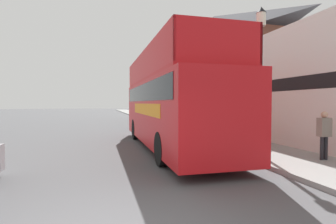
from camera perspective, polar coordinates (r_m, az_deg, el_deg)
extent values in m
plane|color=#4C4C4F|center=(24.60, -14.64, -2.75)|extent=(144.00, 144.00, 0.00)
cube|color=gray|center=(22.53, 1.49, -2.94)|extent=(2.94, 108.00, 0.14)
cube|color=black|center=(11.68, 27.68, 5.68)|extent=(0.12, 10.54, 0.55)
cube|color=brown|center=(25.84, 9.87, 5.23)|extent=(6.00, 17.88, 6.96)
pyramid|color=#2D2D33|center=(26.64, 9.94, 16.39)|extent=(6.00, 17.88, 3.37)
cube|color=red|center=(11.52, 0.53, 0.07)|extent=(2.56, 10.64, 2.63)
cube|color=orange|center=(11.00, 1.25, 0.67)|extent=(2.55, 5.86, 0.45)
cube|color=black|center=(11.52, 0.53, 4.14)|extent=(2.59, 9.79, 0.70)
cube|color=red|center=(11.55, 0.53, 6.87)|extent=(2.56, 9.79, 0.10)
cube|color=red|center=(11.37, -5.46, 10.07)|extent=(0.14, 9.77, 1.14)
cube|color=red|center=(11.99, 6.20, 9.65)|extent=(0.14, 9.77, 1.14)
cube|color=red|center=(7.13, 11.13, 14.94)|extent=(2.49, 0.09, 1.14)
cube|color=red|center=(15.63, -3.47, 7.86)|extent=(2.50, 1.50, 1.14)
cylinder|color=black|center=(14.60, -7.13, -3.76)|extent=(0.29, 1.09, 1.09)
cylinder|color=black|center=(15.05, 1.38, -3.57)|extent=(0.29, 1.09, 1.09)
cylinder|color=black|center=(8.38, -1.40, -8.02)|extent=(0.29, 1.09, 1.09)
cylinder|color=black|center=(9.14, 12.52, -7.22)|extent=(0.29, 1.09, 1.09)
cube|color=navy|center=(19.38, -3.80, -2.31)|extent=(1.81, 4.28, 0.76)
cube|color=black|center=(19.21, -3.73, -0.42)|extent=(1.59, 2.06, 0.53)
cylinder|color=black|center=(20.56, -6.79, -2.76)|extent=(0.20, 0.62, 0.62)
cylinder|color=black|center=(20.86, -2.28, -2.67)|extent=(0.20, 0.62, 0.62)
cylinder|color=black|center=(17.95, -5.56, -3.44)|extent=(0.20, 0.62, 0.62)
cylinder|color=black|center=(18.30, -0.43, -3.33)|extent=(0.20, 0.62, 0.62)
cylinder|color=#232328|center=(9.96, 30.48, -6.82)|extent=(0.12, 0.12, 0.77)
cylinder|color=#232328|center=(10.08, 31.12, -6.73)|extent=(0.12, 0.12, 0.77)
cube|color=gray|center=(9.94, 30.87, -2.86)|extent=(0.42, 0.23, 0.61)
sphere|color=tan|center=(9.92, 30.92, -0.50)|extent=(0.21, 0.21, 0.21)
cylinder|color=#232328|center=(11.93, 18.09, -5.02)|extent=(0.13, 0.13, 0.85)
cylinder|color=#232328|center=(12.03, 18.81, -4.97)|extent=(0.13, 0.13, 0.85)
cube|color=#4C3D33|center=(11.92, 18.49, -1.35)|extent=(0.46, 0.25, 0.67)
sphere|color=tan|center=(11.90, 18.52, 0.84)|extent=(0.23, 0.23, 0.23)
cylinder|color=black|center=(9.87, 19.44, 4.34)|extent=(0.13, 0.13, 4.57)
cylinder|color=silver|center=(10.29, 19.61, 18.45)|extent=(0.32, 0.32, 0.45)
cone|color=black|center=(10.39, 19.64, 20.22)|extent=(0.35, 0.35, 0.22)
cylinder|color=black|center=(16.99, 3.70, 2.86)|extent=(0.13, 0.13, 4.25)
cylinder|color=silver|center=(17.19, 3.72, 10.71)|extent=(0.32, 0.32, 0.45)
cone|color=black|center=(17.24, 3.72, 11.81)|extent=(0.35, 0.35, 0.22)
cylinder|color=black|center=(24.68, -2.04, 2.86)|extent=(0.13, 0.13, 4.48)
cylinder|color=silver|center=(24.84, -2.05, 8.56)|extent=(0.32, 0.32, 0.45)
cone|color=black|center=(24.88, -2.05, 9.32)|extent=(0.35, 0.35, 0.22)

